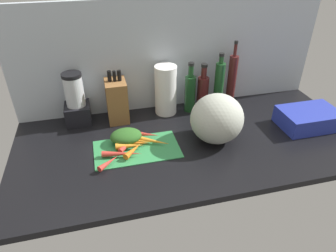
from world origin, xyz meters
TOP-DOWN VIEW (x-y plane):
  - ground_plane at (0.00, 0.00)cm, footprint 170.00×80.00cm
  - wall_back at (0.00, 38.50)cm, footprint 170.00×3.00cm
  - cutting_board at (-27.28, -1.76)cm, footprint 39.76×22.40cm
  - carrot_0 at (-30.43, -1.27)cm, footprint 13.34×4.95cm
  - carrot_1 at (-41.03, -10.81)cm, footprint 10.19×9.26cm
  - carrot_2 at (-34.68, -6.15)cm, footprint 18.12×6.73cm
  - carrot_3 at (-29.63, 2.23)cm, footprint 13.27×14.22cm
  - carrot_4 at (-27.10, 0.58)cm, footprint 12.56×5.44cm
  - carrot_5 at (-18.44, 0.18)cm, footprint 14.17×9.93cm
  - carrot_6 at (-29.35, -4.80)cm, footprint 10.31×10.57cm
  - carrot_7 at (-27.19, 2.50)cm, footprint 15.08×8.16cm
  - carrot_8 at (-31.47, 5.25)cm, footprint 10.12×9.71cm
  - carrot_9 at (-21.98, 6.65)cm, footprint 14.41×8.33cm
  - carrot_greens_pile at (-31.32, 4.86)cm, footprint 15.14×11.65cm
  - winter_squash at (11.34, -3.02)cm, footprint 25.37×24.38cm
  - knife_block at (-32.51, 28.04)cm, footprint 10.66×13.98cm
  - blender_appliance at (-53.29, 30.47)cm, footprint 12.96×12.96cm
  - paper_towel_roll at (-5.61, 29.50)cm, footprint 11.93×11.93cm
  - bottle_0 at (8.01, 28.36)cm, footprint 6.01×6.01cm
  - bottle_1 at (15.60, 28.68)cm, footprint 6.49×6.49cm
  - bottle_2 at (24.20, 26.76)cm, footprint 5.40×5.40cm
  - bottle_3 at (33.61, 30.73)cm, footprint 5.11×5.11cm
  - dish_rack at (63.21, -2.65)cm, footprint 29.78×20.08cm

SIDE VIEW (x-z plane):
  - ground_plane at x=0.00cm, z-range -3.00..0.00cm
  - cutting_board at x=-27.28cm, z-range 0.00..0.80cm
  - carrot_8 at x=-31.47cm, z-range 0.80..3.13cm
  - carrot_5 at x=-18.44cm, z-range 0.80..3.36cm
  - carrot_3 at x=-29.63cm, z-range 0.80..3.36cm
  - carrot_7 at x=-27.19cm, z-range 0.80..3.42cm
  - carrot_1 at x=-41.03cm, z-range 0.80..3.50cm
  - carrot_4 at x=-27.10cm, z-range 0.80..3.51cm
  - carrot_2 at x=-34.68cm, z-range 0.80..3.65cm
  - carrot_6 at x=-29.35cm, z-range 0.80..3.78cm
  - carrot_9 at x=-21.98cm, z-range 0.80..3.90cm
  - carrot_0 at x=-30.43cm, z-range 0.80..4.03cm
  - carrot_greens_pile at x=-31.32cm, z-range 0.80..7.20cm
  - dish_rack at x=63.21cm, z-range 0.00..9.03cm
  - bottle_1 at x=15.60cm, z-range -2.77..24.25cm
  - bottle_0 at x=8.01cm, z-range -2.83..25.72cm
  - knife_block at x=-32.51cm, z-range -2.49..25.51cm
  - blender_appliance at x=-53.29cm, z-range -1.94..26.02cm
  - winter_squash at x=11.34cm, z-range 0.00..24.14cm
  - paper_towel_roll at x=-5.61cm, z-range 0.00..27.48cm
  - bottle_2 at x=24.20cm, z-range -2.11..30.78cm
  - bottle_3 at x=33.61cm, z-range -3.52..34.01cm
  - wall_back at x=0.00cm, z-range 0.00..60.00cm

